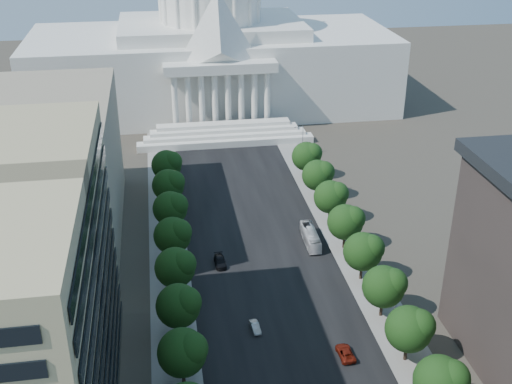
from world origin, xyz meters
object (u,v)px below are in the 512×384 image
car_dark_b (220,262)px  city_bus (310,237)px  car_silver (255,327)px  car_red (345,353)px

car_dark_b → city_bus: 20.98m
car_dark_b → car_silver: bearing=-82.5°
car_red → city_bus: 36.80m
car_silver → car_red: bearing=-40.1°
car_silver → city_bus: 32.10m
car_dark_b → city_bus: bearing=13.3°
car_dark_b → city_bus: size_ratio=0.48×
car_red → car_dark_b: size_ratio=0.95×
car_red → city_bus: bearing=-97.0°
car_silver → city_bus: bearing=53.0°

